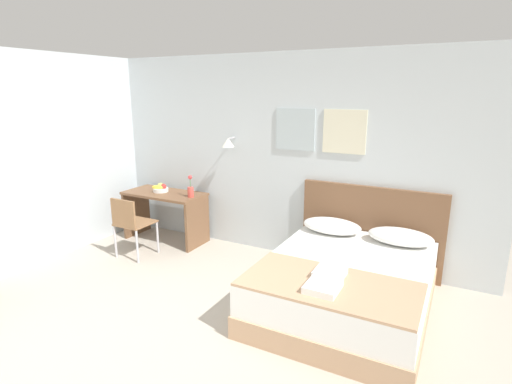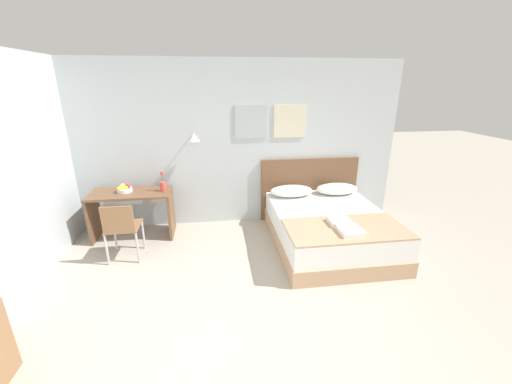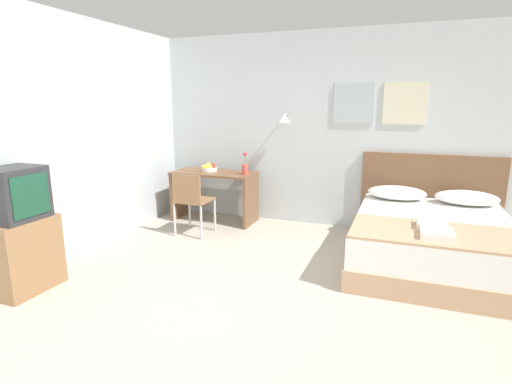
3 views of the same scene
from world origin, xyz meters
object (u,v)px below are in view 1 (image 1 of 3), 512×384
(folded_towel_near_foot, at_px, (330,273))
(fruit_bowl, at_px, (161,188))
(bed, at_px, (346,286))
(folded_towel_mid_bed, at_px, (323,287))
(desk, at_px, (165,207))
(desk_chair, at_px, (130,222))
(flower_vase, at_px, (191,190))
(headboard, at_px, (370,230))
(pillow_right, at_px, (400,237))
(pillow_left, at_px, (332,226))
(throw_blanket, at_px, (329,285))

(folded_towel_near_foot, height_order, fruit_bowl, fruit_bowl)
(bed, relative_size, folded_towel_mid_bed, 6.58)
(desk, bearing_deg, desk_chair, -87.98)
(folded_towel_mid_bed, xyz_separation_m, desk, (-2.89, 1.40, -0.07))
(flower_vase, bearing_deg, headboard, 8.33)
(headboard, bearing_deg, folded_towel_near_foot, -91.63)
(folded_towel_mid_bed, height_order, desk, desk)
(pillow_right, relative_size, fruit_bowl, 3.15)
(pillow_left, bearing_deg, headboard, 35.74)
(bed, height_order, pillow_right, pillow_right)
(folded_towel_mid_bed, height_order, desk_chair, desk_chair)
(throw_blanket, bearing_deg, pillow_left, 106.52)
(pillow_right, bearing_deg, desk_chair, -166.72)
(bed, relative_size, pillow_left, 2.83)
(bed, bearing_deg, folded_towel_mid_bed, -91.07)
(pillow_left, xyz_separation_m, fruit_bowl, (-2.59, -0.03, 0.17))
(throw_blanket, bearing_deg, bed, 90.00)
(desk, bearing_deg, headboard, 6.52)
(pillow_right, height_order, desk, desk)
(throw_blanket, bearing_deg, headboard, 90.00)
(folded_towel_mid_bed, bearing_deg, bed, 88.93)
(desk_chair, bearing_deg, fruit_bowl, 98.08)
(bed, xyz_separation_m, pillow_left, (-0.39, 0.74, 0.35))
(throw_blanket, relative_size, desk_chair, 1.85)
(pillow_right, distance_m, desk, 3.30)
(throw_blanket, relative_size, folded_towel_mid_bed, 5.06)
(flower_vase, bearing_deg, fruit_bowl, 176.07)
(headboard, xyz_separation_m, desk, (-2.90, -0.33, -0.03))
(bed, relative_size, desk, 1.66)
(pillow_left, distance_m, folded_towel_near_foot, 1.23)
(desk_chair, bearing_deg, folded_towel_mid_bed, -13.40)
(throw_blanket, height_order, flower_vase, flower_vase)
(throw_blanket, relative_size, fruit_bowl, 6.87)
(pillow_right, distance_m, throw_blanket, 1.37)
(headboard, height_order, folded_towel_near_foot, headboard)
(desk, xyz_separation_m, flower_vase, (0.50, -0.02, 0.32))
(desk, distance_m, flower_vase, 0.59)
(headboard, height_order, desk, headboard)
(bed, xyz_separation_m, folded_towel_near_foot, (-0.04, -0.44, 0.32))
(throw_blanket, relative_size, folded_towel_near_foot, 5.75)
(throw_blanket, distance_m, flower_vase, 2.73)
(pillow_right, relative_size, folded_towel_mid_bed, 2.32)
(headboard, distance_m, flower_vase, 2.45)
(flower_vase, bearing_deg, folded_towel_near_foot, -25.03)
(pillow_left, bearing_deg, folded_towel_near_foot, -73.49)
(folded_towel_near_foot, bearing_deg, desk, 158.53)
(bed, xyz_separation_m, headboard, (0.00, 1.02, 0.28))
(bed, height_order, flower_vase, flower_vase)
(headboard, distance_m, folded_towel_mid_bed, 1.74)
(pillow_left, xyz_separation_m, desk, (-2.51, -0.05, -0.10))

